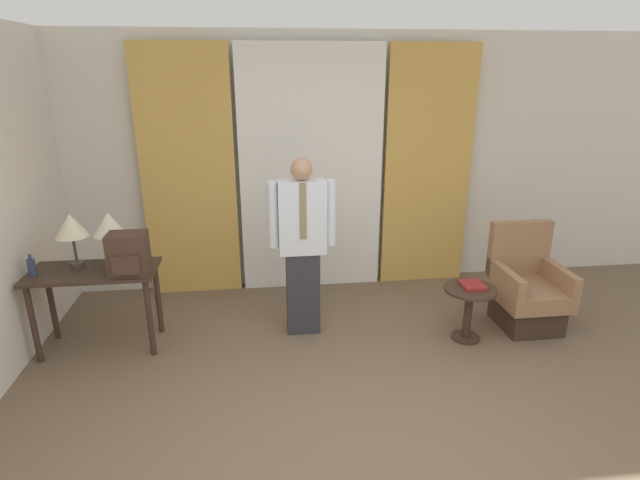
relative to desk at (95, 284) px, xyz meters
The scene contains 13 objects.
wall_back 2.44m from the desk, 31.85° to the left, with size 10.00×0.06×2.70m.
curtain_sheer_center 2.36m from the desk, 29.05° to the left, with size 1.51×0.06×2.58m.
curtain_drape_left 1.47m from the desk, 57.27° to the left, with size 0.95×0.06×2.58m.
curtain_drape_right 3.49m from the desk, 18.68° to the left, with size 0.95×0.06×2.58m.
desk is the anchor object (origin of this frame).
table_lamp_left 0.51m from the desk, 145.94° to the left, with size 0.27×0.27×0.47m.
table_lamp_right 0.51m from the desk, 34.06° to the left, with size 0.27×0.27×0.47m.
bottle_near_edge 0.49m from the desk, behind, with size 0.06×0.06×0.18m.
backpack 0.47m from the desk, 19.61° to the right, with size 0.31×0.25×0.35m.
person 1.80m from the desk, ahead, with size 0.59×0.20×1.62m.
armchair 3.89m from the desk, ahead, with size 0.59×0.64×0.96m.
side_table 3.25m from the desk, ahead, with size 0.46×0.46×0.50m.
book 3.26m from the desk, ahead, with size 0.19×0.22×0.03m.
Camera 1 is at (-0.56, -2.17, 2.34)m, focal length 28.00 mm.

